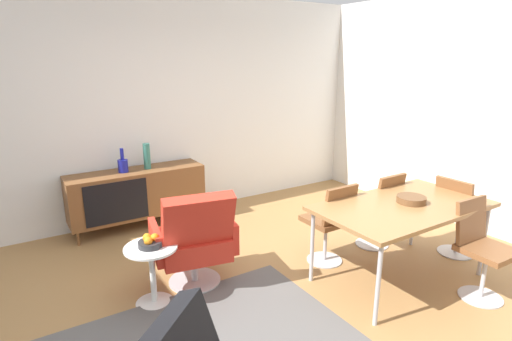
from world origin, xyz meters
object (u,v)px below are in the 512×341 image
(dining_table, at_px, (403,209))
(dining_chair_back_left, at_px, (331,220))
(lounge_chair_red, at_px, (195,238))
(fruit_bowl, at_px, (150,242))
(vase_cobalt, at_px, (123,165))
(sideboard, at_px, (137,193))
(side_table_round, at_px, (152,268))
(dining_chair_far_end, at_px, (458,213))
(vase_sculptural_dark, at_px, (147,156))
(wooden_bowl_on_table, at_px, (411,199))
(dining_chair_front_right, at_px, (481,246))
(dining_chair_back_right, at_px, (379,207))

(dining_table, height_order, dining_chair_back_left, dining_chair_back_left)
(lounge_chair_red, height_order, fruit_bowl, lounge_chair_red)
(dining_table, relative_size, fruit_bowl, 8.00)
(vase_cobalt, xyz_separation_m, lounge_chair_red, (0.17, -1.63, -0.34))
(vase_cobalt, bearing_deg, fruit_bowl, -98.19)
(dining_chair_back_left, bearing_deg, sideboard, 124.57)
(fruit_bowl, bearing_deg, side_table_round, -90.63)
(dining_chair_far_end, bearing_deg, fruit_bowl, 164.33)
(vase_sculptural_dark, relative_size, wooden_bowl_on_table, 1.20)
(sideboard, xyz_separation_m, dining_chair_front_right, (2.05, -3.07, 0.03))
(dining_chair_back_right, bearing_deg, lounge_chair_red, 170.66)
(lounge_chair_red, height_order, side_table_round, lounge_chair_red)
(vase_sculptural_dark, relative_size, side_table_round, 0.60)
(dining_chair_back_right, xyz_separation_m, side_table_round, (-2.43, 0.27, -0.15))
(vase_sculptural_dark, xyz_separation_m, wooden_bowl_on_table, (1.65, -2.52, -0.11))
(dining_table, bearing_deg, lounge_chair_red, 151.84)
(vase_cobalt, xyz_separation_m, wooden_bowl_on_table, (1.94, -2.52, -0.04))
(side_table_round, bearing_deg, wooden_bowl_on_table, -20.95)
(dining_table, height_order, side_table_round, dining_table)
(sideboard, relative_size, dining_chair_far_end, 1.87)
(sideboard, bearing_deg, vase_sculptural_dark, 0.72)
(vase_cobalt, distance_m, lounge_chair_red, 1.67)
(dining_chair_back_left, bearing_deg, vase_cobalt, 127.23)
(dining_chair_back_left, xyz_separation_m, lounge_chair_red, (-1.31, 0.33, -0.00))
(dining_table, xyz_separation_m, lounge_chair_red, (-1.66, 0.89, -0.23))
(dining_chair_back_left, bearing_deg, side_table_round, 171.13)
(sideboard, relative_size, dining_chair_back_right, 1.87)
(wooden_bowl_on_table, xyz_separation_m, dining_chair_front_right, (0.25, -0.55, -0.30))
(lounge_chair_red, xyz_separation_m, fruit_bowl, (-0.42, -0.06, 0.09))
(sideboard, relative_size, side_table_round, 3.08)
(side_table_round, xyz_separation_m, fruit_bowl, (0.00, 0.00, 0.24))
(fruit_bowl, bearing_deg, dining_chair_back_right, -6.36)
(dining_chair_far_end, height_order, lounge_chair_red, lounge_chair_red)
(lounge_chair_red, relative_size, side_table_round, 1.82)
(sideboard, xyz_separation_m, vase_cobalt, (-0.14, 0.00, 0.37))
(dining_chair_back_right, bearing_deg, side_table_round, 173.66)
(dining_chair_far_end, relative_size, dining_chair_back_right, 1.00)
(vase_cobalt, height_order, side_table_round, vase_cobalt)
(vase_cobalt, bearing_deg, wooden_bowl_on_table, -52.48)
(vase_cobalt, height_order, vase_sculptural_dark, vase_sculptural_dark)
(wooden_bowl_on_table, distance_m, dining_chair_back_right, 0.69)
(sideboard, height_order, vase_cobalt, vase_cobalt)
(sideboard, distance_m, dining_chair_back_left, 2.38)
(fruit_bowl, bearing_deg, dining_table, -21.75)
(lounge_chair_red, bearing_deg, dining_table, -28.16)
(sideboard, relative_size, dining_chair_front_right, 1.87)
(dining_chair_far_end, bearing_deg, dining_chair_front_right, -134.00)
(side_table_round, bearing_deg, vase_sculptural_dark, 72.47)
(dining_chair_far_end, bearing_deg, side_table_round, 164.35)
(dining_chair_back_left, height_order, fruit_bowl, dining_chair_back_left)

